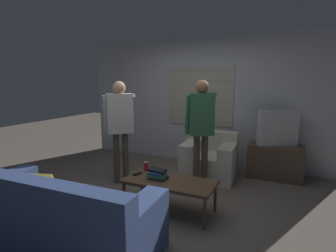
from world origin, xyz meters
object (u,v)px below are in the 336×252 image
object	(u,v)px
couch_blue	(58,218)
tv	(277,128)
soda_can	(146,166)
spare_remote	(137,174)
armchair_beige	(210,159)
coffee_table	(169,183)
book_stack	(157,174)
person_left_standing	(120,119)
person_right_standing	(201,122)

from	to	relation	value
couch_blue	tv	size ratio (longest dim) A/B	3.15
soda_can	spare_remote	xyz separation A→B (m)	(-0.02, -0.20, -0.05)
couch_blue	tv	world-z (taller)	tv
armchair_beige	coffee_table	size ratio (longest dim) A/B	0.79
couch_blue	coffee_table	distance (m)	1.37
coffee_table	book_stack	distance (m)	0.20
person_left_standing	person_right_standing	distance (m)	1.32
soda_can	spare_remote	distance (m)	0.21
person_right_standing	tv	bearing A→B (deg)	9.66
armchair_beige	person_right_standing	distance (m)	0.93
book_stack	spare_remote	size ratio (longest dim) A/B	1.97
couch_blue	armchair_beige	distance (m)	2.74
armchair_beige	spare_remote	xyz separation A→B (m)	(-0.61, -1.44, 0.11)
couch_blue	coffee_table	xyz separation A→B (m)	(0.72, 1.16, 0.07)
coffee_table	person_left_standing	size ratio (longest dim) A/B	0.70
tv	spare_remote	distance (m)	2.55
person_left_standing	spare_remote	size ratio (longest dim) A/B	12.52
coffee_table	book_stack	xyz separation A→B (m)	(-0.17, -0.01, 0.10)
armchair_beige	spare_remote	distance (m)	1.57
armchair_beige	person_left_standing	xyz separation A→B (m)	(-1.28, -0.88, 0.75)
couch_blue	tv	distance (m)	3.63
armchair_beige	soda_can	size ratio (longest dim) A/B	7.43
couch_blue	armchair_beige	xyz separation A→B (m)	(0.84, 2.61, 0.01)
couch_blue	person_left_standing	world-z (taller)	person_left_standing
armchair_beige	soda_can	distance (m)	1.38
coffee_table	person_left_standing	bearing A→B (deg)	153.64
tv	soda_can	xyz separation A→B (m)	(-1.65, -1.66, -0.42)
tv	book_stack	distance (m)	2.36
tv	person_left_standing	distance (m)	2.68
couch_blue	soda_can	distance (m)	1.40
person_right_standing	spare_remote	world-z (taller)	person_right_standing
soda_can	couch_blue	bearing A→B (deg)	-100.38
coffee_table	tv	bearing A→B (deg)	57.74
coffee_table	book_stack	world-z (taller)	book_stack
couch_blue	person_right_standing	distance (m)	2.35
coffee_table	person_left_standing	distance (m)	1.46
book_stack	person_right_standing	bearing A→B (deg)	71.84
coffee_table	spare_remote	bearing A→B (deg)	178.86
armchair_beige	tv	size ratio (longest dim) A/B	1.41
coffee_table	soda_can	bearing A→B (deg)	155.70
book_stack	soda_can	xyz separation A→B (m)	(-0.30, 0.22, 0.00)
person_right_standing	book_stack	bearing A→B (deg)	-141.25
book_stack	coffee_table	bearing A→B (deg)	3.20
armchair_beige	soda_can	world-z (taller)	armchair_beige
couch_blue	spare_remote	world-z (taller)	couch_blue
tv	book_stack	bearing A→B (deg)	29.33
person_right_standing	person_left_standing	bearing A→B (deg)	161.11
tv	person_right_standing	world-z (taller)	person_right_standing
tv	soda_can	bearing A→B (deg)	20.26
book_stack	armchair_beige	bearing A→B (deg)	78.52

